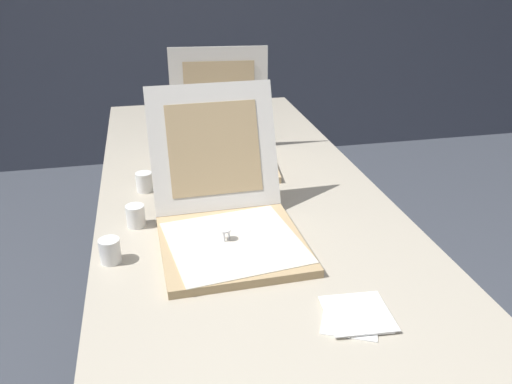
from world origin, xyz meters
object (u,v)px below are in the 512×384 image
at_px(pizza_box_front, 228,221).
at_px(napkin_pile, 355,316).
at_px(cup_white_near_center, 136,216).
at_px(cup_white_mid, 144,182).
at_px(cup_white_near_left, 110,251).
at_px(table, 240,202).
at_px(pizza_box_middle, 222,147).

height_order(pizza_box_front, napkin_pile, pizza_box_front).
relative_size(cup_white_near_center, cup_white_mid, 1.00).
bearing_deg(cup_white_near_left, cup_white_near_center, 70.36).
height_order(table, pizza_box_middle, pizza_box_middle).
distance_m(cup_white_mid, cup_white_near_left, 0.42).
bearing_deg(cup_white_mid, pizza_box_front, -59.04).
relative_size(pizza_box_front, cup_white_near_center, 8.25).
xyz_separation_m(pizza_box_middle, cup_white_near_center, (-0.31, -0.44, -0.02)).
relative_size(table, cup_white_near_left, 34.83).
relative_size(cup_white_near_center, napkin_pile, 0.37).
distance_m(pizza_box_front, napkin_pile, 0.44).
height_order(pizza_box_front, pizza_box_middle, pizza_box_middle).
xyz_separation_m(table, pizza_box_middle, (-0.02, 0.25, 0.10)).
height_order(pizza_box_middle, cup_white_mid, pizza_box_middle).
bearing_deg(table, pizza_box_front, -105.76).
distance_m(pizza_box_middle, cup_white_mid, 0.35).
relative_size(table, cup_white_mid, 34.83).
bearing_deg(cup_white_mid, pizza_box_middle, 35.89).
bearing_deg(cup_white_near_center, pizza_box_middle, 54.55).
xyz_separation_m(table, napkin_pile, (0.12, -0.69, 0.05)).
bearing_deg(cup_white_near_center, table, 29.44).
relative_size(pizza_box_front, pizza_box_middle, 1.25).
relative_size(cup_white_mid, cup_white_near_left, 1.00).
bearing_deg(cup_white_near_center, cup_white_near_left, -109.64).
relative_size(pizza_box_middle, cup_white_near_center, 6.59).
xyz_separation_m(cup_white_near_center, napkin_pile, (0.45, -0.51, -0.03)).
bearing_deg(pizza_box_front, cup_white_near_center, 151.43).
relative_size(table, napkin_pile, 12.83).
bearing_deg(cup_white_near_left, pizza_box_middle, 58.62).
distance_m(table, cup_white_near_center, 0.38).
bearing_deg(cup_white_mid, cup_white_near_left, -102.58).
distance_m(pizza_box_front, cup_white_near_center, 0.27).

